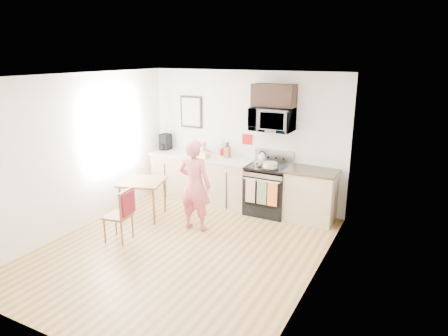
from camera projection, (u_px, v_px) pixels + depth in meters
The scene contains 28 objects.
floor at pixel (182, 249), 6.13m from camera, with size 4.60×4.60×0.00m, color brown.
back_wall at pixel (245, 139), 7.74m from camera, with size 4.00×0.04×2.60m, color white.
front_wall at pixel (46, 227), 3.81m from camera, with size 4.00×0.04×2.60m, color white.
left_wall at pixel (79, 153), 6.66m from camera, with size 0.04×4.60×2.60m, color white.
right_wall at pixel (316, 189), 4.89m from camera, with size 0.04×4.60×2.60m, color white.
ceiling at pixel (176, 76), 5.41m from camera, with size 4.00×4.60×0.04m, color white.
window at pixel (113, 130), 7.25m from camera, with size 0.06×1.40×1.50m.
cabinet_left at pixel (202, 179), 8.07m from camera, with size 2.10×0.60×0.90m, color tan.
countertop_left at pixel (202, 157), 7.94m from camera, with size 2.14×0.64×0.04m, color beige.
cabinet_right at pixel (311, 196), 7.09m from camera, with size 0.84×0.60×0.90m, color tan.
countertop_right at pixel (312, 171), 6.96m from camera, with size 0.88×0.64×0.04m, color black.
range at pixel (268, 191), 7.42m from camera, with size 0.76×0.70×1.16m.
microwave at pixel (272, 119), 7.14m from camera, with size 0.76×0.51×0.42m, color #ABABAF.
upper_cabinet at pixel (274, 95), 7.07m from camera, with size 0.76×0.35×0.40m, color black.
wall_art at pixel (191, 112), 8.12m from camera, with size 0.50×0.04×0.65m.
wall_trivet at pixel (247, 139), 7.70m from camera, with size 0.20×0.02×0.20m, color #A30F0D.
person at pixel (195, 185), 6.65m from camera, with size 0.57×0.38×1.57m, color #BC3344.
dining_table at pixel (142, 185), 7.19m from camera, with size 0.81×0.81×0.70m.
chair at pixel (124, 209), 6.23m from camera, with size 0.46×0.42×0.87m.
knife_block at pixel (227, 152), 7.78m from camera, with size 0.09×0.13×0.21m, color brown.
utensil_crock at pixel (223, 149), 7.93m from camera, with size 0.11×0.11×0.33m.
fruit_bowl at pixel (203, 151), 8.11m from camera, with size 0.26×0.26×0.11m.
milk_carton at pixel (203, 149), 7.94m from camera, with size 0.10×0.10×0.27m, color tan.
coffee_maker at pixel (165, 142), 8.39m from camera, with size 0.19×0.28×0.33m.
bread_bag at pixel (203, 155), 7.76m from camera, with size 0.31×0.14×0.11m, color tan.
cake at pixel (270, 166), 7.10m from camera, with size 0.31×0.31×0.10m.
kettle at pixel (262, 157), 7.51m from camera, with size 0.17×0.17×0.21m.
pot at pixel (259, 163), 7.26m from camera, with size 0.18×0.31×0.09m.
Camera 1 is at (3.12, -4.63, 2.90)m, focal length 32.00 mm.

